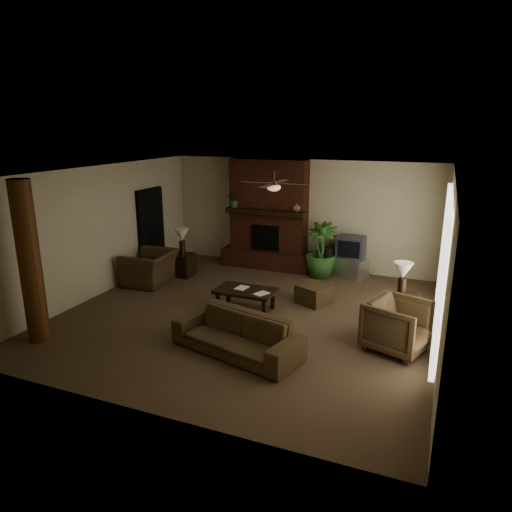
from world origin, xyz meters
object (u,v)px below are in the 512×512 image
at_px(floor_plant, 320,262).
at_px(lamp_left, 182,237).
at_px(floor_vase, 330,258).
at_px(side_table_left, 183,265).
at_px(armchair_right, 398,323).
at_px(lamp_right, 403,273).
at_px(coffee_table, 245,292).
at_px(sofa, 237,328).
at_px(side_table_right, 403,309).
at_px(tv_stand, 349,267).
at_px(log_column, 30,263).
at_px(ottoman, 314,294).
at_px(armchair_left, 149,262).

distance_m(floor_plant, lamp_left, 3.45).
bearing_deg(lamp_left, floor_vase, 24.67).
height_order(floor_vase, side_table_left, floor_vase).
height_order(floor_plant, lamp_left, lamp_left).
bearing_deg(armchair_right, side_table_left, 87.54).
distance_m(lamp_left, lamp_right, 5.33).
height_order(armchair_right, coffee_table, armchair_right).
distance_m(sofa, side_table_right, 3.32).
bearing_deg(side_table_right, lamp_left, 170.54).
xyz_separation_m(tv_stand, side_table_right, (1.48, -2.38, 0.03)).
xyz_separation_m(sofa, side_table_left, (-2.91, 3.19, -0.15)).
xyz_separation_m(armchair_right, side_table_right, (-0.01, 1.18, -0.20)).
bearing_deg(coffee_table, side_table_left, 148.02).
bearing_deg(lamp_right, floor_plant, 133.75).
height_order(log_column, armchair_right, log_column).
bearing_deg(lamp_right, side_table_left, 169.50).
bearing_deg(coffee_table, tv_stand, 62.05).
xyz_separation_m(ottoman, side_table_left, (-3.51, 0.58, 0.08)).
bearing_deg(tv_stand, floor_plant, -136.17).
xyz_separation_m(floor_plant, lamp_right, (2.10, -2.19, 0.62)).
bearing_deg(coffee_table, floor_vase, 70.44).
bearing_deg(armchair_right, floor_plant, 52.20).
bearing_deg(log_column, floor_plant, 55.24).
distance_m(armchair_left, side_table_right, 5.76).
distance_m(armchair_right, side_table_left, 5.75).
height_order(log_column, coffee_table, log_column).
height_order(armchair_left, coffee_table, armchair_left).
bearing_deg(tv_stand, coffee_table, -93.80).
height_order(log_column, lamp_left, log_column).
distance_m(coffee_table, floor_vase, 3.10).
bearing_deg(lamp_right, log_column, -151.82).
height_order(sofa, floor_plant, sofa).
xyz_separation_m(sofa, floor_vase, (0.44, 4.67, 0.00)).
bearing_deg(floor_vase, side_table_right, -50.56).
bearing_deg(log_column, lamp_right, 28.18).
bearing_deg(ottoman, floor_vase, 94.46).
bearing_deg(coffee_table, lamp_right, 8.91).
bearing_deg(floor_plant, floor_vase, 57.19).
height_order(tv_stand, side_table_right, side_table_right).
bearing_deg(floor_vase, side_table_left, -156.14).
bearing_deg(side_table_left, ottoman, -9.32).
bearing_deg(side_table_left, floor_plant, 20.90).
relative_size(armchair_right, lamp_right, 1.47).
xyz_separation_m(sofa, side_table_right, (2.42, 2.26, -0.15)).
height_order(tv_stand, lamp_right, lamp_right).
bearing_deg(lamp_right, armchair_right, -86.51).
bearing_deg(sofa, coffee_table, 123.46).
bearing_deg(armchair_left, sofa, 49.76).
bearing_deg(floor_plant, lamp_right, -46.25).
xyz_separation_m(armchair_left, floor_vase, (3.77, 2.28, -0.08)).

